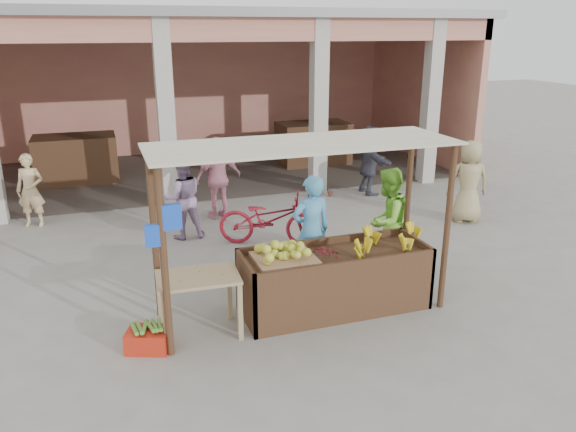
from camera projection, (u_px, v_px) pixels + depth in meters
name	position (u px, v px, depth m)	size (l,w,h in m)	color
ground	(301.00, 313.00, 7.81)	(60.00, 60.00, 0.00)	slate
market_building	(188.00, 71.00, 14.98)	(14.40, 6.40, 4.20)	tan
fruit_stall	(334.00, 282.00, 7.83)	(2.60, 0.95, 0.80)	#4B2E1E
stall_awning	(299.00, 175.00, 7.23)	(4.09, 1.35, 2.39)	#4B2E1E
banana_heap	(387.00, 241.00, 7.93)	(1.16, 0.63, 0.21)	yellow
melon_tray	(285.00, 254.00, 7.49)	(0.82, 0.71, 0.21)	#A37854
berry_heap	(321.00, 251.00, 7.67)	(0.48, 0.40, 0.15)	maroon
side_table	(198.00, 286.00, 7.06)	(1.06, 0.73, 0.83)	tan
papaya_pile	(197.00, 269.00, 6.98)	(0.69, 0.39, 0.20)	#43902F
red_crate	(148.00, 340.00, 6.89)	(0.51, 0.37, 0.27)	red
plantain_bundle	(147.00, 327.00, 6.83)	(0.41, 0.29, 0.08)	#538931
produce_sacks	(320.00, 186.00, 13.16)	(0.88, 0.65, 0.53)	maroon
vendor_blue	(311.00, 227.00, 8.46)	(0.69, 0.51, 1.84)	#50A8E1
vendor_green	(387.00, 219.00, 8.88)	(0.87, 0.51, 1.82)	#87DB3F
motorcycle	(270.00, 218.00, 10.15)	(1.95, 0.67, 1.02)	maroon
shopper_b	(218.00, 175.00, 11.50)	(1.07, 0.57, 1.82)	pink
shopper_c	(469.00, 177.00, 11.27)	(0.89, 0.58, 1.85)	tan
shopper_d	(370.00, 158.00, 13.25)	(1.59, 0.65, 1.72)	#42424E
shopper_e	(30.00, 189.00, 11.06)	(0.57, 0.43, 1.53)	tan
shopper_f	(183.00, 194.00, 10.39)	(0.83, 0.48, 1.71)	#95779C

